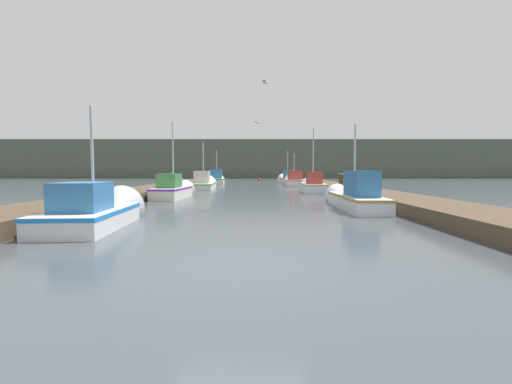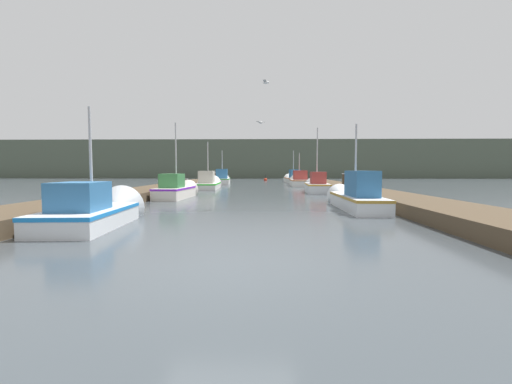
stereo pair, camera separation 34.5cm
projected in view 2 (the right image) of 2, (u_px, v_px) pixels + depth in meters
The scene contains 19 objects.
ground_plane at pixel (227, 267), 5.81m from camera, with size 200.00×200.00×0.00m.
dock_left at pixel (150, 192), 21.92m from camera, with size 2.65×40.00×0.47m.
dock_right at pixel (361, 192), 21.59m from camera, with size 2.65×40.00×0.47m.
distant_shore_ridge at pixel (261, 160), 70.74m from camera, with size 120.00×16.00×7.20m.
fishing_boat_0 at pixel (97, 211), 10.28m from camera, with size 1.96×4.66×3.98m.
fishing_boat_1 at pixel (354, 197), 14.51m from camera, with size 1.36×5.95×3.86m.
fishing_boat_2 at pixel (177, 190), 19.88m from camera, with size 1.64×4.74×4.66m.
fishing_boat_3 at pixel (317, 186), 24.56m from camera, with size 1.72×4.63×4.98m.
fishing_boat_4 at pixel (209, 184), 29.92m from camera, with size 2.04×6.38×4.58m.
fishing_boat_5 at pixel (299, 181), 34.59m from camera, with size 1.77×5.37×3.79m.
fishing_boat_6 at pixel (222, 179), 38.90m from camera, with size 1.91×5.18×4.24m.
fishing_boat_7 at pixel (293, 179), 42.70m from camera, with size 2.17×5.89×4.43m.
mooring_piling_0 at pixel (186, 185), 25.64m from camera, with size 0.35×0.35×0.96m.
mooring_piling_1 at pixel (207, 178), 36.00m from camera, with size 0.36×0.36×1.40m.
mooring_piling_2 at pixel (344, 185), 20.47m from camera, with size 0.32×0.32×1.42m.
mooring_piling_3 at pixel (214, 177), 42.88m from camera, with size 0.31×0.31×1.27m.
channel_buoy at pixel (266, 180), 50.53m from camera, with size 0.47×0.47×0.97m.
seagull_lead at pixel (261, 123), 19.27m from camera, with size 0.51×0.43×0.12m.
seagull_1 at pixel (266, 82), 14.72m from camera, with size 0.31×0.56×0.12m.
Camera 2 is at (0.64, -5.70, 1.65)m, focal length 24.00 mm.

